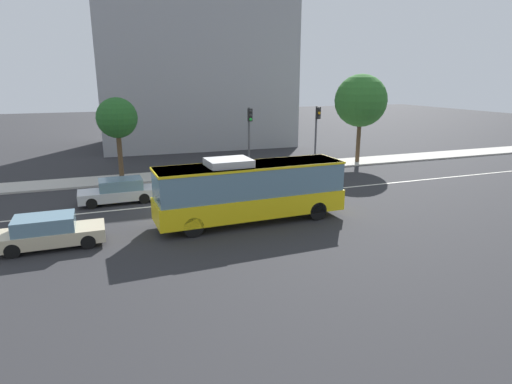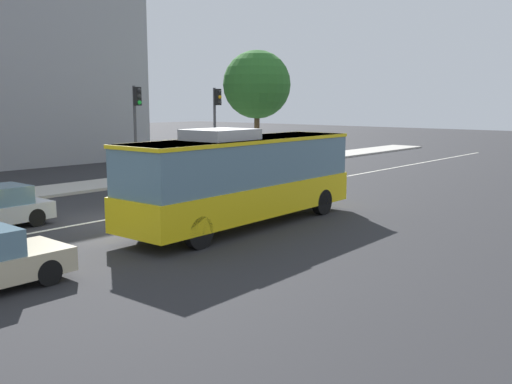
% 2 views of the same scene
% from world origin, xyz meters
% --- Properties ---
extents(ground_plane, '(160.00, 160.00, 0.00)m').
position_xyz_m(ground_plane, '(0.00, 0.00, 0.00)').
color(ground_plane, '#28282B').
extents(sidewalk_kerb, '(80.00, 3.09, 0.14)m').
position_xyz_m(sidewalk_kerb, '(0.00, 7.66, 0.07)').
color(sidewalk_kerb, '#B2ADA3').
rests_on(sidewalk_kerb, ground_plane).
extents(lane_centre_line, '(76.00, 0.16, 0.01)m').
position_xyz_m(lane_centre_line, '(0.00, 0.00, 0.01)').
color(lane_centre_line, silver).
rests_on(lane_centre_line, ground_plane).
extents(transit_bus, '(10.08, 2.83, 3.46)m').
position_xyz_m(transit_bus, '(2.71, -4.50, 1.81)').
color(transit_bus, yellow).
rests_on(transit_bus, ground_plane).
extents(sedan_silver, '(4.53, 1.89, 1.46)m').
position_xyz_m(sedan_silver, '(-3.68, 1.67, 0.72)').
color(sedan_silver, '#B7BABF').
rests_on(sedan_silver, ground_plane).
extents(sedan_beige, '(4.51, 1.84, 1.46)m').
position_xyz_m(sedan_beige, '(-6.94, -4.73, 0.72)').
color(sedan_beige, '#C6B793').
rests_on(sedan_beige, ground_plane).
extents(traffic_light_near_corner, '(0.33, 0.62, 5.20)m').
position_xyz_m(traffic_light_near_corner, '(12.46, 6.55, 3.56)').
color(traffic_light_near_corner, '#47474C').
rests_on(traffic_light_near_corner, ground_plane).
extents(traffic_light_far_corner, '(0.32, 0.62, 5.20)m').
position_xyz_m(traffic_light_far_corner, '(6.56, 6.57, 3.56)').
color(traffic_light_far_corner, '#47474C').
rests_on(traffic_light_far_corner, ground_plane).
extents(street_tree_kerbside_left, '(4.52, 4.52, 7.77)m').
position_xyz_m(street_tree_kerbside_left, '(17.06, 7.33, 5.49)').
color(street_tree_kerbside_left, '#4C3823').
rests_on(street_tree_kerbside_left, ground_plane).
extents(street_tree_kerbside_centre, '(2.96, 2.96, 6.07)m').
position_xyz_m(street_tree_kerbside_centre, '(-3.15, 8.19, 4.54)').
color(street_tree_kerbside_centre, '#4C3823').
rests_on(street_tree_kerbside_centre, ground_plane).
extents(office_block_background, '(20.75, 12.61, 17.00)m').
position_xyz_m(office_block_background, '(6.09, 23.85, 8.50)').
color(office_block_background, '#939399').
rests_on(office_block_background, ground_plane).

